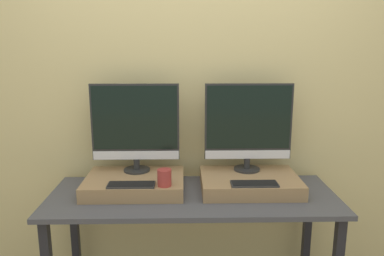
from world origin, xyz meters
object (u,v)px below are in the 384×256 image
at_px(keyboard_left, 131,185).
at_px(keyboard_right, 254,184).
at_px(mug, 164,178).
at_px(monitor_right, 248,124).
at_px(monitor_left, 135,125).

xyz_separation_m(keyboard_left, keyboard_right, (0.72, 0.00, 0.00)).
bearing_deg(mug, monitor_right, 27.03).
xyz_separation_m(keyboard_left, monitor_right, (0.72, 0.27, 0.30)).
distance_m(keyboard_left, monitor_right, 0.83).
bearing_deg(monitor_right, mug, -152.97).
height_order(keyboard_left, keyboard_right, same).
height_order(mug, keyboard_right, mug).
bearing_deg(monitor_left, monitor_right, 0.00).
xyz_separation_m(monitor_left, mug, (0.19, -0.27, -0.26)).
xyz_separation_m(monitor_right, keyboard_right, (0.00, -0.27, -0.30)).
height_order(mug, monitor_right, monitor_right).
bearing_deg(mug, monitor_left, 125.79).
xyz_separation_m(keyboard_left, mug, (0.19, 0.00, 0.04)).
height_order(monitor_left, mug, monitor_left).
bearing_deg(keyboard_right, keyboard_left, 180.00).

